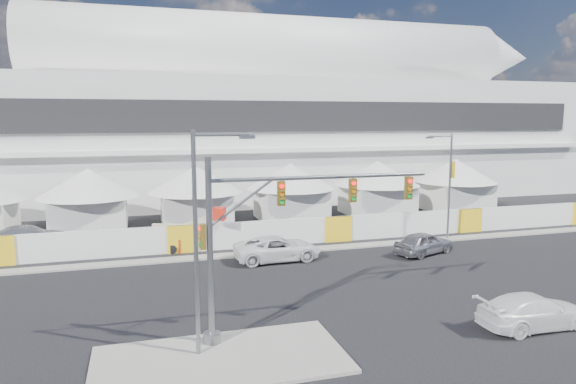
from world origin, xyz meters
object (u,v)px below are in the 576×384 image
object	(u,v)px
pickup_near	(534,311)
streetlight_curb	(448,179)
lot_car_c	(29,236)
lot_car_b	(543,211)
streetlight_median	(202,228)
pickup_curb	(277,248)
traffic_mast	(258,239)
sedan_silver	(424,243)
boom_lift	(170,238)

from	to	relation	value
pickup_near	streetlight_curb	world-z (taller)	streetlight_curb
lot_car_c	pickup_near	bearing A→B (deg)	-143.26
lot_car_b	lot_car_c	bearing A→B (deg)	96.58
streetlight_median	streetlight_curb	distance (m)	25.71
pickup_curb	traffic_mast	size ratio (longest dim) A/B	0.57
streetlight_curb	lot_car_b	bearing A→B (deg)	20.58
sedan_silver	streetlight_curb	distance (m)	6.59
pickup_curb	lot_car_c	size ratio (longest dim) A/B	1.07
sedan_silver	streetlight_median	xyz separation A→B (m)	(-17.01, -11.53, 4.53)
lot_car_c	streetlight_curb	xyz separation A→B (m)	(31.42, -7.03, 4.09)
sedan_silver	lot_car_c	xyz separation A→B (m)	(-27.45, 10.35, -0.01)
lot_car_b	boom_lift	bearing A→B (deg)	102.48
lot_car_c	streetlight_median	world-z (taller)	streetlight_median
sedan_silver	pickup_near	world-z (taller)	sedan_silver
sedan_silver	streetlight_curb	size ratio (longest dim) A/B	0.57
pickup_curb	boom_lift	bearing A→B (deg)	52.72
pickup_near	boom_lift	world-z (taller)	boom_lift
pickup_curb	lot_car_c	xyz separation A→B (m)	(-17.03, 8.97, -0.02)
streetlight_curb	pickup_curb	bearing A→B (deg)	-172.34
pickup_near	streetlight_median	bearing A→B (deg)	84.63
streetlight_median	boom_lift	bearing A→B (deg)	90.80
streetlight_median	traffic_mast	bearing A→B (deg)	20.17
traffic_mast	boom_lift	world-z (taller)	traffic_mast
sedan_silver	streetlight_median	size ratio (longest dim) A/B	0.53
lot_car_c	streetlight_median	bearing A→B (deg)	-165.35
streetlight_median	streetlight_curb	world-z (taller)	streetlight_median
lot_car_b	streetlight_median	xyz separation A→B (m)	(-35.46, -20.29, 4.72)
lot_car_c	streetlight_curb	bearing A→B (deg)	-113.47
pickup_near	streetlight_curb	size ratio (longest dim) A/B	0.64
traffic_mast	lot_car_c	bearing A→B (deg)	121.68
lot_car_c	traffic_mast	bearing A→B (deg)	-159.17
streetlight_median	lot_car_b	bearing A→B (deg)	29.78
sedan_silver	streetlight_curb	world-z (taller)	streetlight_curb
lot_car_b	streetlight_median	world-z (taller)	streetlight_median
pickup_curb	pickup_near	distance (m)	16.59
lot_car_b	traffic_mast	distance (m)	38.43
traffic_mast	boom_lift	size ratio (longest dim) A/B	1.54
pickup_curb	streetlight_median	size ratio (longest dim) A/B	0.66
pickup_near	lot_car_b	xyz separation A→B (m)	(20.44, 21.65, -0.16)
pickup_curb	streetlight_curb	size ratio (longest dim) A/B	0.70
pickup_curb	lot_car_c	world-z (taller)	pickup_curb
sedan_silver	boom_lift	size ratio (longest dim) A/B	0.71
sedan_silver	pickup_curb	bearing A→B (deg)	61.89
lot_car_b	pickup_near	bearing A→B (deg)	145.23
pickup_curb	pickup_near	size ratio (longest dim) A/B	1.09
sedan_silver	pickup_near	bearing A→B (deg)	150.68
pickup_near	lot_car_b	size ratio (longest dim) A/B	1.47
pickup_curb	streetlight_median	bearing A→B (deg)	151.49
pickup_near	traffic_mast	size ratio (longest dim) A/B	0.53
lot_car_b	boom_lift	size ratio (longest dim) A/B	0.55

